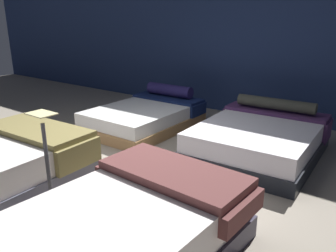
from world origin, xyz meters
name	(u,v)px	position (x,y,z in m)	size (l,w,h in m)	color
ground_plane	(140,168)	(0.00, 0.00, -0.01)	(18.00, 18.00, 0.02)	gray
showroom_back_wall	(248,30)	(0.00, 3.37, 1.75)	(18.00, 0.06, 3.50)	navy
bed_0	(1,163)	(-1.07, -1.38, 0.27)	(1.71, 2.04, 0.59)	#4D4D5E
bed_1	(131,228)	(1.16, -1.43, 0.28)	(1.58, 2.03, 0.62)	#2A2637
bed_2	(146,116)	(-1.08, 1.42, 0.22)	(1.50, 2.13, 0.70)	#9A7146
bed_3	(259,139)	(1.15, 1.40, 0.26)	(1.75, 2.15, 0.75)	black
price_sign	(49,175)	(0.00, -1.41, 0.43)	(0.28, 0.24, 1.10)	#3F3F44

